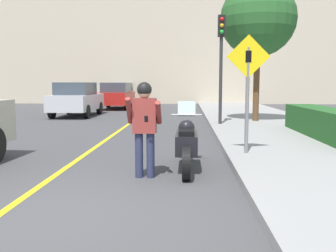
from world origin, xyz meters
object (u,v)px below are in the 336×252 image
Objects in this scene: person_biker at (145,120)px; traffic_light at (221,49)px; crossing_sign at (248,83)px; parked_car_red at (116,96)px; motorcycle at (186,144)px; parked_car_silver at (77,99)px; street_tree at (258,19)px; parked_car_grey at (121,93)px.

person_biker is 0.42× the size of traffic_light.
traffic_light is at bearing 90.45° from crossing_sign.
crossing_sign is (2.00, 1.61, 0.64)m from person_biker.
parked_car_red reaches higher than person_biker.
motorcycle is at bearing -74.99° from parked_car_red.
parked_car_silver is (-5.51, 11.43, 0.36)m from motorcycle.
motorcycle is 1.34× the size of person_biker.
parked_car_red reaches higher than motorcycle.
street_tree reaches higher than traffic_light.
street_tree reaches higher than person_biker.
crossing_sign is 12.53m from parked_car_silver.
motorcycle is at bearing -143.88° from crossing_sign.
parked_car_red is at bearing 119.62° from traffic_light.
person_biker is at bearing -77.77° from parked_car_red.
street_tree is 1.30× the size of parked_car_red.
traffic_light reaches higher than crossing_sign.
crossing_sign reaches higher than motorcycle.
parked_car_red is at bearing 110.00° from crossing_sign.
parked_car_grey is at bearing 97.21° from parked_car_red.
person_biker is 7.90m from traffic_light.
crossing_sign is 5.95m from traffic_light.
person_biker is 13.02m from parked_car_silver.
person_biker is at bearing -68.45° from parked_car_silver.
parked_car_grey is at bearing 112.71° from traffic_light.
parked_car_red is at bearing 79.84° from parked_car_silver.
parked_car_silver reaches higher than person_biker.
person_biker is 23.21m from parked_car_grey.
traffic_light reaches higher than parked_car_red.
crossing_sign is 0.59× the size of parked_car_red.
person_biker is 9.85m from street_tree.
crossing_sign is (1.28, 0.93, 1.16)m from motorcycle.
motorcycle is 1.96m from crossing_sign.
parked_car_silver and parked_car_grey have the same top height.
parked_car_grey is at bearing 101.10° from person_biker.
parked_car_silver reaches higher than motorcycle.
person_biker is 2.65m from crossing_sign.
parked_car_red is (-5.81, 15.95, -0.80)m from crossing_sign.
person_biker is 0.40× the size of parked_car_red.
parked_car_grey is (-7.94, 14.10, -3.26)m from street_tree.
traffic_light is at bearing -60.38° from parked_car_red.
traffic_light reaches higher than parked_car_silver.
traffic_light is at bearing 75.28° from person_biker.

